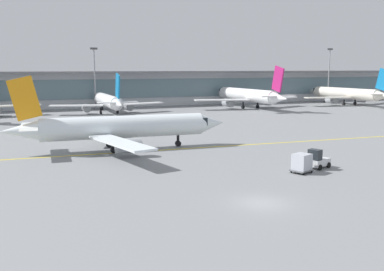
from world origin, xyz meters
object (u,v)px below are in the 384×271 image
at_px(cargo_dolly_lead, 302,163).
at_px(gate_airplane_2, 108,101).
at_px(gate_airplane_4, 346,94).
at_px(baggage_tug, 317,160).
at_px(apron_light_mast_1, 95,76).
at_px(gate_airplane_3, 247,95).
at_px(taxiing_regional_jet, 121,128).
at_px(apron_light_mast_2, 329,73).

bearing_deg(cargo_dolly_lead, gate_airplane_2, 75.14).
bearing_deg(gate_airplane_4, baggage_tug, 133.25).
relative_size(gate_airplane_4, apron_light_mast_1, 2.03).
relative_size(gate_airplane_3, apron_light_mast_1, 2.15).
xyz_separation_m(cargo_dolly_lead, apron_light_mast_1, (-8.61, 76.58, 7.39)).
relative_size(gate_airplane_4, taxiing_regional_jet, 1.09).
bearing_deg(gate_airplane_4, apron_light_mast_2, -12.05).
bearing_deg(baggage_tug, gate_airplane_3, 46.41).
xyz_separation_m(gate_airplane_2, gate_airplane_4, (68.11, -0.59, 0.29)).
bearing_deg(apron_light_mast_1, baggage_tug, -81.48).
xyz_separation_m(baggage_tug, apron_light_mast_2, (59.19, 73.61, 7.98)).
xyz_separation_m(gate_airplane_4, apron_light_mast_1, (-69.25, 11.55, 5.32)).
relative_size(gate_airplane_2, gate_airplane_3, 0.85).
relative_size(cargo_dolly_lead, apron_light_mast_1, 0.16).
bearing_deg(cargo_dolly_lead, gate_airplane_3, 44.73).
height_order(gate_airplane_2, cargo_dolly_lead, gate_airplane_2).
relative_size(baggage_tug, apron_light_mast_1, 0.19).
bearing_deg(cargo_dolly_lead, baggage_tug, 0.00).
distance_m(baggage_tug, apron_light_mast_2, 94.79).
xyz_separation_m(gate_airplane_3, apron_light_mast_1, (-37.80, 10.72, 5.14)).
bearing_deg(baggage_tug, apron_light_mast_1, 77.16).
height_order(gate_airplane_2, baggage_tug, gate_airplane_2).
relative_size(gate_airplane_4, apron_light_mast_2, 1.93).
bearing_deg(taxiing_regional_jet, apron_light_mast_1, 86.74).
relative_size(taxiing_regional_jet, apron_light_mast_2, 1.77).
bearing_deg(apron_light_mast_1, gate_airplane_2, -84.05).
xyz_separation_m(taxiing_regional_jet, cargo_dolly_lead, (14.28, -19.11, -1.83)).
bearing_deg(apron_light_mast_2, gate_airplane_3, -164.92).
xyz_separation_m(gate_airplane_2, cargo_dolly_lead, (7.47, -65.62, -1.78)).
bearing_deg(gate_airplane_2, cargo_dolly_lead, -174.07).
xyz_separation_m(gate_airplane_2, apron_light_mast_2, (69.37, 9.05, 6.03)).
bearing_deg(gate_airplane_4, gate_airplane_3, 83.92).
distance_m(taxiing_regional_jet, cargo_dolly_lead, 23.93).
relative_size(gate_airplane_4, cargo_dolly_lead, 12.43).
bearing_deg(gate_airplane_4, apron_light_mast_1, 75.95).
height_order(gate_airplane_3, baggage_tug, gate_airplane_3).
bearing_deg(gate_airplane_3, apron_light_mast_2, -78.96).
bearing_deg(apron_light_mast_1, apron_light_mast_2, -1.55).
bearing_deg(taxiing_regional_jet, baggage_tug, -44.37).
relative_size(apron_light_mast_1, apron_light_mast_2, 0.95).
xyz_separation_m(cargo_dolly_lead, apron_light_mast_2, (61.90, 74.67, 7.81)).
bearing_deg(gate_airplane_4, taxiing_regional_jet, 116.92).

